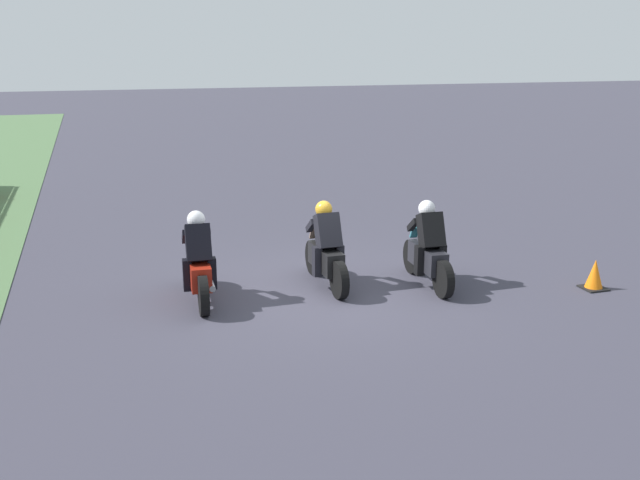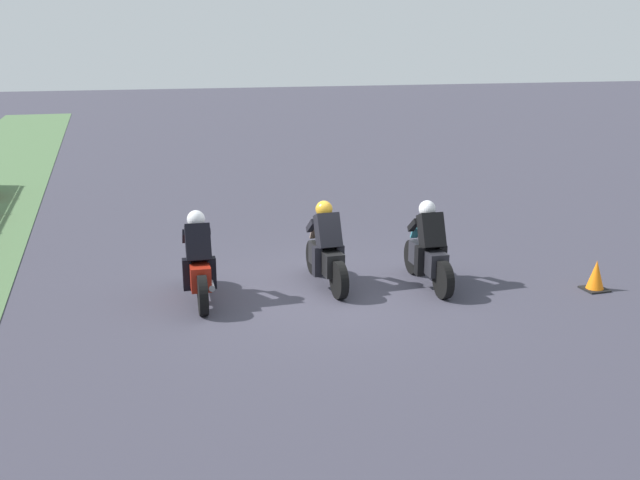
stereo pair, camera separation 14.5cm
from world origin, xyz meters
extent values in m
plane|color=#393845|center=(0.00, 0.00, 0.00)|extent=(120.00, 120.00, 0.00)
cylinder|color=black|center=(0.48, -1.91, 0.32)|extent=(0.65, 0.17, 0.64)
cylinder|color=black|center=(-0.92, -1.83, 0.32)|extent=(0.65, 0.17, 0.64)
cube|color=#222228|center=(-0.22, -1.87, 0.50)|extent=(1.12, 0.38, 0.40)
ellipsoid|color=#222228|center=(-0.12, -1.88, 0.80)|extent=(0.50, 0.33, 0.24)
cube|color=red|center=(-0.73, -1.84, 0.52)|extent=(0.07, 0.16, 0.08)
cylinder|color=#A5A5AD|center=(-0.58, -2.01, 0.37)|extent=(0.42, 0.12, 0.10)
cube|color=black|center=(-0.32, -1.87, 1.02)|extent=(0.51, 0.43, 0.66)
sphere|color=silver|center=(-0.10, -1.88, 1.36)|extent=(0.32, 0.32, 0.30)
cube|color=teal|center=(0.28, -1.90, 0.84)|extent=(0.17, 0.27, 0.23)
cube|color=black|center=(-0.33, -1.67, 0.50)|extent=(0.19, 0.15, 0.52)
cube|color=black|center=(-0.35, -2.07, 0.50)|extent=(0.19, 0.15, 0.52)
cube|color=black|center=(0.07, -1.71, 1.04)|extent=(0.39, 0.12, 0.31)
cube|color=black|center=(0.05, -2.07, 1.04)|extent=(0.39, 0.12, 0.31)
cylinder|color=black|center=(0.97, -0.14, 0.32)|extent=(0.64, 0.15, 0.64)
cylinder|color=black|center=(-0.43, -0.16, 0.32)|extent=(0.64, 0.15, 0.64)
cube|color=black|center=(0.27, -0.15, 0.50)|extent=(1.10, 0.34, 0.40)
ellipsoid|color=black|center=(0.37, -0.14, 0.80)|extent=(0.48, 0.31, 0.24)
cube|color=red|center=(-0.24, -0.15, 0.52)|extent=(0.06, 0.16, 0.08)
cylinder|color=#A5A5AD|center=(-0.07, -0.31, 0.37)|extent=(0.42, 0.11, 0.10)
cube|color=black|center=(0.17, -0.15, 1.02)|extent=(0.49, 0.41, 0.66)
sphere|color=gold|center=(0.39, -0.14, 1.36)|extent=(0.30, 0.30, 0.30)
cube|color=#7A6352|center=(0.77, -0.14, 0.84)|extent=(0.16, 0.26, 0.23)
cube|color=black|center=(0.15, 0.05, 0.50)|extent=(0.18, 0.14, 0.52)
cube|color=black|center=(0.16, -0.35, 0.50)|extent=(0.18, 0.14, 0.52)
cube|color=black|center=(0.55, 0.04, 1.04)|extent=(0.39, 0.11, 0.31)
cube|color=black|center=(0.56, -0.32, 1.04)|extent=(0.39, 0.11, 0.31)
cylinder|color=black|center=(0.87, 2.05, 0.32)|extent=(0.65, 0.18, 0.64)
cylinder|color=black|center=(-0.53, 2.13, 0.32)|extent=(0.65, 0.18, 0.64)
cube|color=maroon|center=(0.17, 2.09, 0.50)|extent=(1.12, 0.38, 0.40)
ellipsoid|color=maroon|center=(0.27, 2.09, 0.80)|extent=(0.50, 0.33, 0.24)
cube|color=red|center=(-0.34, 2.12, 0.52)|extent=(0.07, 0.16, 0.08)
cylinder|color=#A5A5AD|center=(-0.19, 1.95, 0.37)|extent=(0.43, 0.12, 0.10)
cube|color=black|center=(0.07, 2.10, 1.02)|extent=(0.51, 0.43, 0.66)
sphere|color=silver|center=(0.29, 2.09, 1.36)|extent=(0.32, 0.32, 0.30)
cube|color=teal|center=(0.67, 2.07, 0.84)|extent=(0.17, 0.27, 0.23)
cube|color=black|center=(0.06, 2.30, 0.50)|extent=(0.19, 0.15, 0.52)
cube|color=black|center=(0.04, 1.90, 0.50)|extent=(0.19, 0.15, 0.52)
cube|color=black|center=(0.46, 2.26, 1.04)|extent=(0.39, 0.12, 0.31)
cube|color=black|center=(0.44, 1.90, 1.04)|extent=(0.39, 0.12, 0.31)
cube|color=black|center=(-1.31, -4.55, 0.01)|extent=(0.40, 0.40, 0.03)
cone|color=orange|center=(-1.31, -4.55, 0.27)|extent=(0.32, 0.32, 0.53)
camera|label=1|loc=(-11.28, 3.59, 4.14)|focal=40.52mm
camera|label=2|loc=(-11.32, 3.45, 4.14)|focal=40.52mm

